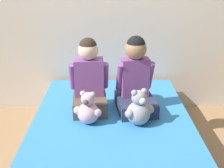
% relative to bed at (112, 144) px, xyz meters
% --- Properties ---
extents(ground_plane, '(14.00, 14.00, 0.00)m').
position_rel_bed_xyz_m(ground_plane, '(0.00, 0.00, -0.18)').
color(ground_plane, '#93704C').
extents(wall_behind_bed, '(8.00, 0.06, 2.50)m').
position_rel_bed_xyz_m(wall_behind_bed, '(0.00, 1.09, 1.07)').
color(wall_behind_bed, beige).
rests_on(wall_behind_bed, ground_plane).
extents(bed, '(1.37, 2.01, 0.37)m').
position_rel_bed_xyz_m(bed, '(0.00, 0.00, 0.00)').
color(bed, '#2D2D33').
rests_on(bed, ground_plane).
extents(child_on_left, '(0.35, 0.37, 0.66)m').
position_rel_bed_xyz_m(child_on_left, '(-0.20, 0.28, 0.47)').
color(child_on_left, brown).
rests_on(child_on_left, bed).
extents(child_on_right, '(0.37, 0.44, 0.67)m').
position_rel_bed_xyz_m(child_on_right, '(0.21, 0.29, 0.47)').
color(child_on_right, '#282D47').
rests_on(child_on_right, bed).
extents(teddy_bear_held_by_left_child, '(0.23, 0.18, 0.29)m').
position_rel_bed_xyz_m(teddy_bear_held_by_left_child, '(-0.20, 0.03, 0.31)').
color(teddy_bear_held_by_left_child, '#DBA3B2').
rests_on(teddy_bear_held_by_left_child, bed).
extents(teddy_bear_held_by_right_child, '(0.25, 0.20, 0.31)m').
position_rel_bed_xyz_m(teddy_bear_held_by_right_child, '(0.21, 0.01, 0.32)').
color(teddy_bear_held_by_right_child, '#939399').
rests_on(teddy_bear_held_by_right_child, bed).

